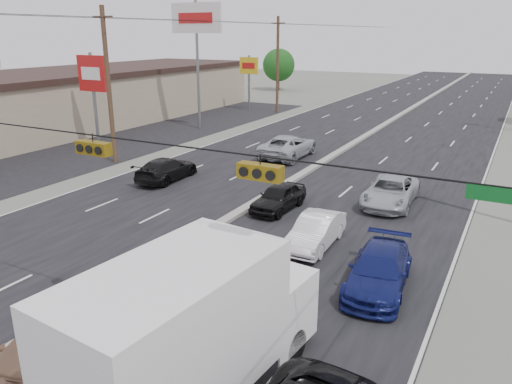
% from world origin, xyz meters
% --- Properties ---
extents(ground, '(200.00, 200.00, 0.00)m').
position_xyz_m(ground, '(0.00, 0.00, 0.00)').
color(ground, '#606356').
rests_on(ground, ground).
extents(road_surface, '(20.00, 160.00, 0.02)m').
position_xyz_m(road_surface, '(0.00, 30.00, 0.00)').
color(road_surface, black).
rests_on(road_surface, ground).
extents(center_median, '(0.50, 160.00, 0.20)m').
position_xyz_m(center_median, '(0.00, 30.00, 0.10)').
color(center_median, gray).
rests_on(center_median, ground).
extents(strip_mall, '(12.00, 42.00, 4.60)m').
position_xyz_m(strip_mall, '(-26.00, 25.00, 2.30)').
color(strip_mall, tan).
rests_on(strip_mall, ground).
extents(parking_lot, '(10.00, 42.00, 0.02)m').
position_xyz_m(parking_lot, '(-17.00, 25.00, 0.00)').
color(parking_lot, black).
rests_on(parking_lot, ground).
extents(utility_pole_left_b, '(1.60, 0.30, 10.00)m').
position_xyz_m(utility_pole_left_b, '(-12.50, 15.00, 5.11)').
color(utility_pole_left_b, '#422D1E').
rests_on(utility_pole_left_b, ground).
extents(utility_pole_left_c, '(1.60, 0.30, 10.00)m').
position_xyz_m(utility_pole_left_c, '(-12.50, 40.00, 5.11)').
color(utility_pole_left_c, '#422D1E').
rests_on(utility_pole_left_c, ground).
extents(traffic_signals, '(25.00, 0.30, 0.54)m').
position_xyz_m(traffic_signals, '(1.40, 0.00, 5.49)').
color(traffic_signals, black).
rests_on(traffic_signals, ground).
extents(pole_sign_mid, '(2.60, 0.25, 7.00)m').
position_xyz_m(pole_sign_mid, '(-17.00, 18.00, 5.11)').
color(pole_sign_mid, slate).
rests_on(pole_sign_mid, ground).
extents(pole_sign_billboard, '(5.00, 0.25, 11.00)m').
position_xyz_m(pole_sign_billboard, '(-14.50, 28.00, 8.87)').
color(pole_sign_billboard, slate).
rests_on(pole_sign_billboard, ground).
extents(pole_sign_far, '(2.20, 0.25, 6.00)m').
position_xyz_m(pole_sign_far, '(-16.00, 40.00, 4.41)').
color(pole_sign_far, slate).
rests_on(pole_sign_far, ground).
extents(tree_left_far, '(4.80, 4.80, 6.12)m').
position_xyz_m(tree_left_far, '(-22.00, 60.00, 3.72)').
color(tree_left_far, '#382619').
rests_on(tree_left_far, ground).
extents(box_truck, '(3.28, 7.64, 3.77)m').
position_xyz_m(box_truck, '(5.55, -1.42, 1.93)').
color(box_truck, black).
rests_on(box_truck, ground).
extents(tan_sedan, '(2.83, 6.23, 1.77)m').
position_xyz_m(tan_sedan, '(2.40, -2.55, 0.88)').
color(tan_sedan, '#815D46').
rests_on(tan_sedan, ground).
extents(red_sedan, '(2.02, 4.77, 1.53)m').
position_xyz_m(red_sedan, '(1.80, 3.88, 0.77)').
color(red_sedan, '#B0150A').
rests_on(red_sedan, ground).
extents(queue_car_a, '(1.70, 3.87, 1.30)m').
position_xyz_m(queue_car_a, '(1.40, 11.63, 0.65)').
color(queue_car_a, black).
rests_on(queue_car_a, ground).
extents(queue_car_b, '(1.47, 3.98, 1.30)m').
position_xyz_m(queue_car_b, '(4.65, 8.36, 0.65)').
color(queue_car_b, white).
rests_on(queue_car_b, ground).
extents(queue_car_c, '(2.41, 4.98, 1.36)m').
position_xyz_m(queue_car_c, '(6.05, 15.03, 0.68)').
color(queue_car_c, '#A8ACB0').
rests_on(queue_car_c, ground).
extents(queue_car_d, '(2.32, 4.77, 1.34)m').
position_xyz_m(queue_car_d, '(7.86, 6.05, 0.67)').
color(queue_car_d, navy).
rests_on(queue_car_d, ground).
extents(oncoming_near, '(2.08, 4.68, 1.33)m').
position_xyz_m(oncoming_near, '(-6.70, 13.20, 0.67)').
color(oncoming_near, black).
rests_on(oncoming_near, ground).
extents(oncoming_far, '(2.67, 5.67, 1.57)m').
position_xyz_m(oncoming_far, '(-2.77, 21.77, 0.78)').
color(oncoming_far, '#AEB2B6').
rests_on(oncoming_far, ground).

